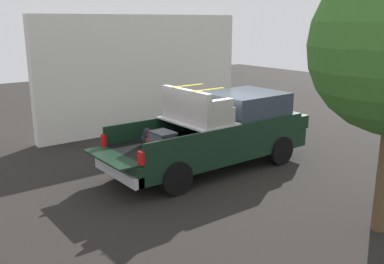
{
  "coord_description": "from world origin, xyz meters",
  "views": [
    {
      "loc": [
        -7.0,
        -8.37,
        3.86
      ],
      "look_at": [
        -0.6,
        0.0,
        1.1
      ],
      "focal_mm": 40.2,
      "sensor_mm": 36.0,
      "label": 1
    }
  ],
  "objects": [
    {
      "name": "trash_can",
      "position": [
        3.15,
        3.39,
        0.5
      ],
      "size": [
        0.6,
        0.6,
        0.98
      ],
      "color": "#2D2D33",
      "rests_on": "ground_plane"
    },
    {
      "name": "ground_plane",
      "position": [
        0.0,
        0.0,
        0.0
      ],
      "size": [
        40.0,
        40.0,
        0.0
      ],
      "primitive_type": "plane",
      "color": "black"
    },
    {
      "name": "building_facade",
      "position": [
        1.0,
        4.87,
        2.02
      ],
      "size": [
        8.03,
        0.36,
        4.04
      ],
      "primitive_type": "cube",
      "color": "silver",
      "rests_on": "ground_plane"
    },
    {
      "name": "pickup_truck",
      "position": [
        0.39,
        -0.0,
        0.97
      ],
      "size": [
        6.05,
        2.06,
        2.23
      ],
      "color": "black",
      "rests_on": "ground_plane"
    }
  ]
}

